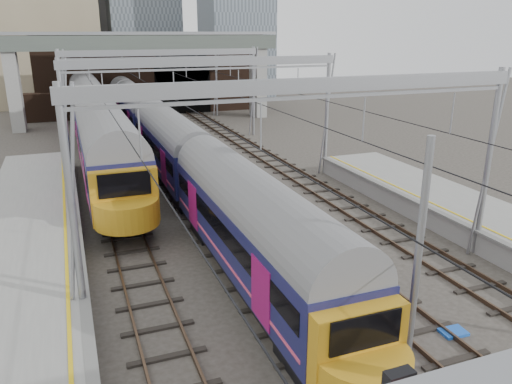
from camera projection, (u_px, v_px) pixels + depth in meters
name	position (u px, v px, depth m)	size (l,w,h in m)	color
tracks	(247.00, 222.00, 25.52)	(14.40, 80.00, 0.22)	#4C3828
overhead_line	(209.00, 80.00, 29.26)	(16.80, 80.00, 8.00)	gray
retaining_wall	(150.00, 76.00, 57.50)	(28.00, 2.75, 9.00)	#301E15
overbridge	(144.00, 52.00, 50.84)	(28.00, 3.00, 9.25)	gray
train_main	(152.00, 125.00, 38.56)	(2.60, 60.12, 4.54)	black
train_second	(85.00, 96.00, 53.68)	(3.08, 71.20, 5.21)	black
equip_cover_b	(309.00, 315.00, 17.16)	(0.82, 0.58, 0.10)	blue
equip_cover_c	(453.00, 332.00, 16.17)	(0.83, 0.59, 0.10)	blue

